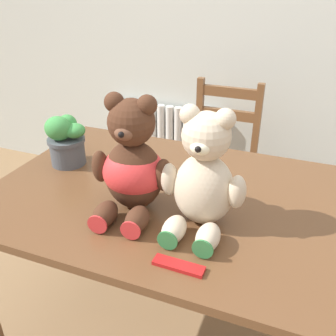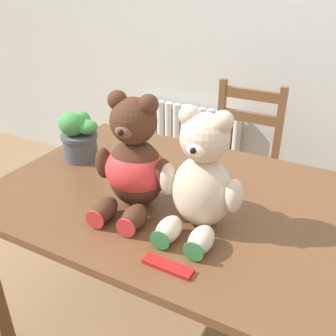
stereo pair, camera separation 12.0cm
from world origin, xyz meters
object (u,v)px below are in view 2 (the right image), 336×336
(teddy_bear_left, at_px, (134,164))
(wooden_chair_behind, at_px, (238,166))
(teddy_bear_right, at_px, (201,180))
(potted_plant, at_px, (79,136))
(chocolate_bar, at_px, (168,266))

(teddy_bear_left, bearing_deg, wooden_chair_behind, -98.54)
(teddy_bear_left, relative_size, teddy_bear_right, 1.03)
(teddy_bear_left, relative_size, potted_plant, 1.87)
(teddy_bear_right, height_order, potted_plant, teddy_bear_right)
(teddy_bear_left, distance_m, teddy_bear_right, 0.24)
(chocolate_bar, bearing_deg, potted_plant, 146.99)
(wooden_chair_behind, distance_m, teddy_bear_left, 1.13)
(wooden_chair_behind, height_order, chocolate_bar, wooden_chair_behind)
(teddy_bear_left, distance_m, chocolate_bar, 0.37)
(teddy_bear_right, bearing_deg, wooden_chair_behind, -80.09)
(wooden_chair_behind, distance_m, chocolate_bar, 1.31)
(teddy_bear_left, relative_size, chocolate_bar, 2.74)
(wooden_chair_behind, relative_size, teddy_bear_right, 2.37)
(potted_plant, height_order, chocolate_bar, potted_plant)
(teddy_bear_left, bearing_deg, potted_plant, -31.54)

